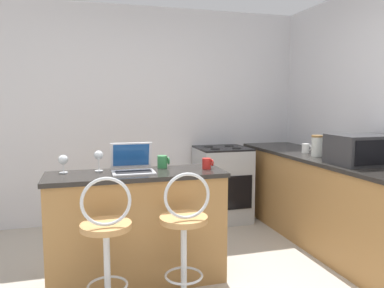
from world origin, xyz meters
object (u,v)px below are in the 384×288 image
stove_range (222,184)px  mug_red (207,163)px  wine_glass_short (63,160)px  microwave (362,150)px  mug_green (163,162)px  wine_glass_tall (99,156)px  bar_stool_far (184,244)px  laptop (132,164)px  mug_white (306,148)px  storage_jar (317,146)px  bar_stool_near (107,253)px

stove_range → mug_red: 1.56m
mug_red → wine_glass_short: bearing=172.8°
microwave → mug_red: (-1.40, 0.16, -0.09)m
mug_green → wine_glass_tall: 0.53m
bar_stool_far → wine_glass_tall: (-0.55, 0.61, 0.57)m
microwave → mug_green: microwave is taller
laptop → stove_range: laptop is taller
mug_green → mug_white: 1.75m
storage_jar → wine_glass_short: storage_jar is taller
mug_white → mug_green: bearing=-164.5°
stove_range → wine_glass_short: 2.21m
stove_range → mug_green: size_ratio=8.94×
wine_glass_short → bar_stool_far: bearing=-36.7°
laptop → wine_glass_tall: size_ratio=1.98×
laptop → storage_jar: (1.92, 0.33, 0.05)m
mug_white → mug_red: bearing=-155.0°
bar_stool_far → storage_jar: size_ratio=4.57×
laptop → mug_white: laptop is taller
laptop → microwave: (2.01, -0.21, 0.07)m
laptop → microwave: size_ratio=0.62×
mug_red → storage_jar: bearing=16.0°
storage_jar → wine_glass_short: size_ratio=1.53×
bar_stool_near → mug_green: size_ratio=9.70×
bar_stool_far → stove_range: bearing=62.0°
bar_stool_near → mug_red: (0.85, 0.47, 0.49)m
mug_green → bar_stool_near: bearing=-129.2°
mug_red → mug_white: 1.48m
bar_stool_near → wine_glass_short: wine_glass_short is taller
bar_stool_near → mug_red: size_ratio=10.80×
laptop → mug_green: size_ratio=3.24×
bar_stool_near → microwave: microwave is taller
microwave → bar_stool_near: bearing=-172.3°
stove_range → microwave: bearing=-63.0°
bar_stool_far → storage_jar: storage_jar is taller
wine_glass_tall → laptop: bearing=-20.8°
storage_jar → wine_glass_short: bearing=-174.6°
laptop → mug_green: (0.27, 0.11, -0.01)m
stove_range → mug_white: (0.70, -0.71, 0.50)m
laptop → wine_glass_short: laptop is taller
storage_jar → wine_glass_tall: size_ratio=1.30×
mug_red → wine_glass_tall: size_ratio=0.55×
mug_green → mug_red: (0.34, -0.16, -0.01)m
laptop → microwave: microwave is taller
bar_stool_near → stove_range: bar_stool_near is taller
storage_jar → stove_range: bearing=124.7°
storage_jar → wine_glass_tall: 2.19m
microwave → wine_glass_tall: (-2.27, 0.31, -0.01)m
mug_red → stove_range: bearing=64.4°
bar_stool_far → laptop: 0.78m
microwave → stove_range: bearing=117.0°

